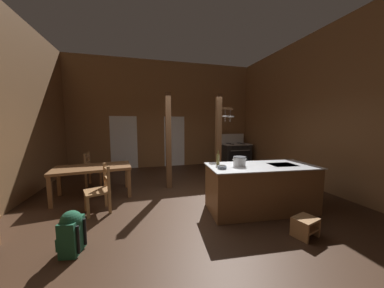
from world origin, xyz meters
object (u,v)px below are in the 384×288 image
object	(u,v)px
stockpot_on_counter	(240,161)
mixing_bowl_on_counter	(222,167)
stove_range	(235,154)
backpack	(72,231)
ladderback_chair_near_window	(93,170)
bottle_tall_on_counter	(218,159)
ladderback_chair_by_post	(100,190)
step_stool	(305,225)
kitchen_island	(260,188)
dining_table	(93,170)

from	to	relation	value
stockpot_on_counter	mixing_bowl_on_counter	size ratio (longest dim) A/B	1.94
stove_range	backpack	distance (m)	6.46
ladderback_chair_near_window	bottle_tall_on_counter	world-z (taller)	bottle_tall_on_counter
stove_range	ladderback_chair_by_post	xyz separation A→B (m)	(-4.62, -3.14, -0.03)
step_stool	ladderback_chair_by_post	distance (m)	3.74
stockpot_on_counter	mixing_bowl_on_counter	world-z (taller)	stockpot_on_counter
stockpot_on_counter	bottle_tall_on_counter	xyz separation A→B (m)	(-0.38, 0.19, 0.02)
kitchen_island	backpack	xyz separation A→B (m)	(-3.29, -0.50, -0.15)
ladderback_chair_near_window	mixing_bowl_on_counter	size ratio (longest dim) A/B	5.74
ladderback_chair_near_window	dining_table	bearing A→B (deg)	-77.06
ladderback_chair_near_window	stockpot_on_counter	world-z (taller)	stockpot_on_counter
stove_range	bottle_tall_on_counter	world-z (taller)	stove_range
mixing_bowl_on_counter	step_stool	bearing A→B (deg)	-43.14
stove_range	stockpot_on_counter	xyz separation A→B (m)	(-1.91, -3.82, 0.54)
step_stool	dining_table	bearing A→B (deg)	143.24
bottle_tall_on_counter	stockpot_on_counter	bearing A→B (deg)	-26.37
ladderback_chair_near_window	ladderback_chair_by_post	xyz separation A→B (m)	(0.53, -1.88, 0.00)
stove_range	ladderback_chair_near_window	xyz separation A→B (m)	(-5.15, -1.26, -0.03)
mixing_bowl_on_counter	ladderback_chair_near_window	bearing A→B (deg)	136.24
ladderback_chair_by_post	stockpot_on_counter	distance (m)	2.85
backpack	mixing_bowl_on_counter	distance (m)	2.53
step_stool	stove_range	bearing A→B (deg)	74.82
step_stool	backpack	xyz separation A→B (m)	(-3.42, 0.51, 0.14)
ladderback_chair_near_window	backpack	bearing A→B (deg)	-82.62
kitchen_island	stove_range	world-z (taller)	stove_range
ladderback_chair_by_post	bottle_tall_on_counter	size ratio (longest dim) A/B	3.22
stove_range	bottle_tall_on_counter	xyz separation A→B (m)	(-2.29, -3.63, 0.57)
step_stool	backpack	size ratio (longest dim) A/B	0.71
ladderback_chair_near_window	mixing_bowl_on_counter	distance (m)	3.92
ladderback_chair_by_post	ladderback_chair_near_window	bearing A→B (deg)	105.89
stockpot_on_counter	stove_range	bearing A→B (deg)	63.43
kitchen_island	stove_range	bearing A→B (deg)	69.47
ladderback_chair_near_window	stockpot_on_counter	distance (m)	4.17
ladderback_chair_by_post	stockpot_on_counter	xyz separation A→B (m)	(2.71, -0.68, 0.57)
mixing_bowl_on_counter	stove_range	bearing A→B (deg)	59.34
stockpot_on_counter	mixing_bowl_on_counter	distance (m)	0.45
kitchen_island	dining_table	world-z (taller)	kitchen_island
step_stool	backpack	world-z (taller)	backpack
backpack	bottle_tall_on_counter	bearing A→B (deg)	17.09
step_stool	stockpot_on_counter	world-z (taller)	stockpot_on_counter
stove_range	dining_table	world-z (taller)	stove_range
backpack	stockpot_on_counter	world-z (taller)	stockpot_on_counter
ladderback_chair_by_post	bottle_tall_on_counter	world-z (taller)	bottle_tall_on_counter
backpack	mixing_bowl_on_counter	world-z (taller)	mixing_bowl_on_counter
ladderback_chair_by_post	dining_table	bearing A→B (deg)	108.79
kitchen_island	stockpot_on_counter	size ratio (longest dim) A/B	6.95
ladderback_chair_near_window	stove_range	bearing A→B (deg)	13.72
bottle_tall_on_counter	ladderback_chair_by_post	bearing A→B (deg)	167.97
dining_table	ladderback_chair_near_window	distance (m)	0.99
backpack	mixing_bowl_on_counter	size ratio (longest dim) A/B	3.60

